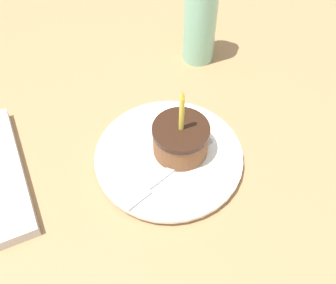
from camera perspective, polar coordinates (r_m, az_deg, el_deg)
The scene contains 5 objects.
ground_plane at distance 0.66m, azimuth -1.38°, elevation -4.21°, with size 2.40×2.40×0.04m.
plate at distance 0.64m, azimuth 0.00°, elevation -1.93°, with size 0.24×0.24×0.02m.
cake_slice at distance 0.62m, azimuth 1.73°, elevation 0.65°, with size 0.09×0.09×0.13m.
fork at distance 0.61m, azimuth -0.69°, elevation -4.81°, with size 0.07×0.18×0.00m.
bottle at distance 0.77m, azimuth 4.69°, elevation 17.64°, with size 0.06×0.06×0.23m.
Camera 1 is at (0.34, -0.14, 0.53)m, focal length 42.00 mm.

